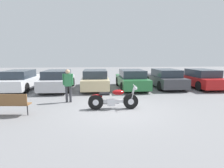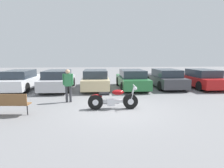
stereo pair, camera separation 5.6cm
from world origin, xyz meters
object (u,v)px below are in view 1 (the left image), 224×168
parked_car_silver (58,80)px  parked_car_champagne (95,80)px  park_bench (6,102)px  parked_car_white (21,80)px  motorcycle (113,100)px  person_standing (68,83)px  parked_car_red (200,79)px  parked_car_green (131,79)px  parked_car_dark_grey (165,79)px

parked_car_silver → parked_car_champagne: 2.59m
park_bench → parked_car_white: bearing=107.4°
parked_car_silver → motorcycle: bearing=-55.2°
parked_car_white → parked_car_champagne: (5.18, -0.16, 0.00)m
park_bench → person_standing: bearing=42.4°
motorcycle → parked_car_white: (-5.97, 5.09, 0.25)m
parked_car_red → person_standing: 9.74m
parked_car_white → parked_car_green: size_ratio=1.00×
parked_car_white → person_standing: (3.85, -3.75, 0.34)m
parked_car_silver → person_standing: (1.26, -3.51, 0.34)m
parked_car_green → person_standing: person_standing is taller
motorcycle → parked_car_champagne: parked_car_champagne is taller
motorcycle → person_standing: (-2.12, 1.34, 0.58)m
parked_car_dark_grey → person_standing: person_standing is taller
parked_car_champagne → park_bench: bearing=-121.8°
motorcycle → parked_car_white: parked_car_white is taller
motorcycle → parked_car_green: bearing=69.5°
person_standing → parked_car_silver: bearing=109.7°
parked_car_silver → park_bench: parked_car_silver is taller
parked_car_dark_grey → parked_car_red: same height
parked_car_dark_grey → parked_car_green: bearing=-174.1°
park_bench → parked_car_red: bearing=25.6°
parked_car_green → parked_car_dark_grey: same height
parked_car_green → parked_car_red: (5.18, -0.04, 0.00)m
parked_car_silver → park_bench: size_ratio=2.45×
parked_car_champagne → parked_car_red: 7.77m
motorcycle → parked_car_white: 7.85m
parked_car_white → parked_car_red: (12.95, -0.30, 0.00)m
parked_car_silver → parked_car_green: size_ratio=1.00×
parked_car_champagne → parked_car_red: same height
parked_car_white → parked_car_red: same height
motorcycle → parked_car_dark_grey: size_ratio=0.51×
parked_car_green → parked_car_dark_grey: size_ratio=1.00×
parked_car_champagne → person_standing: 3.85m
parked_car_white → park_bench: size_ratio=2.45×
motorcycle → parked_car_dark_grey: parked_car_dark_grey is taller
parked_car_red → person_standing: person_standing is taller
parked_car_dark_grey → parked_car_red: size_ratio=1.00×
parked_car_dark_grey → parked_car_white: bearing=-180.0°
parked_car_silver → parked_car_dark_grey: same height
parked_car_champagne → parked_car_white: bearing=178.3°
parked_car_red → park_bench: size_ratio=2.45×
motorcycle → person_standing: person_standing is taller
parked_car_red → parked_car_silver: bearing=179.7°
parked_car_white → motorcycle: bearing=-40.5°
parked_car_green → parked_car_red: 5.18m
person_standing → parked_car_red: bearing=20.8°
parked_car_white → person_standing: person_standing is taller
parked_car_dark_grey → parked_car_red: 2.61m
parked_car_champagne → parked_car_dark_grey: size_ratio=1.00×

